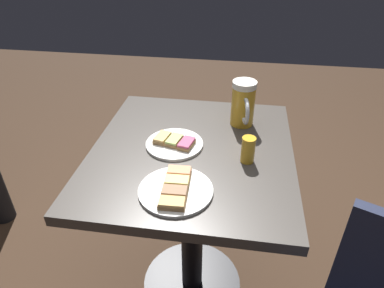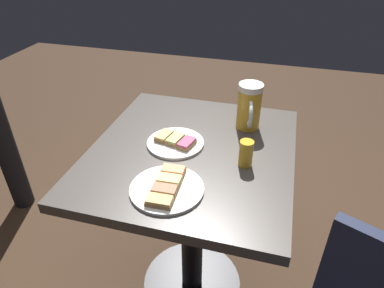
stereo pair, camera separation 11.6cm
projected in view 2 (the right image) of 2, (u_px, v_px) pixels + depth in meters
The scene contains 6 objects.
ground_plane at pixel (192, 282), 1.59m from camera, with size 6.00×6.00×0.00m, color #382619.
cafe_table at pixel (192, 187), 1.27m from camera, with size 0.75×0.69×0.75m.
plate_near at pixel (175, 142), 1.20m from camera, with size 0.20×0.20×0.03m.
plate_far at pixel (167, 188), 0.99m from camera, with size 0.22×0.22×0.03m.
beer_mug at pixel (249, 107), 1.25m from camera, with size 0.15×0.09×0.17m.
beer_glass_small at pixel (246, 153), 1.08m from camera, with size 0.04×0.04×0.09m, color gold.
Camera 2 is at (0.94, 0.26, 1.41)m, focal length 32.07 mm.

